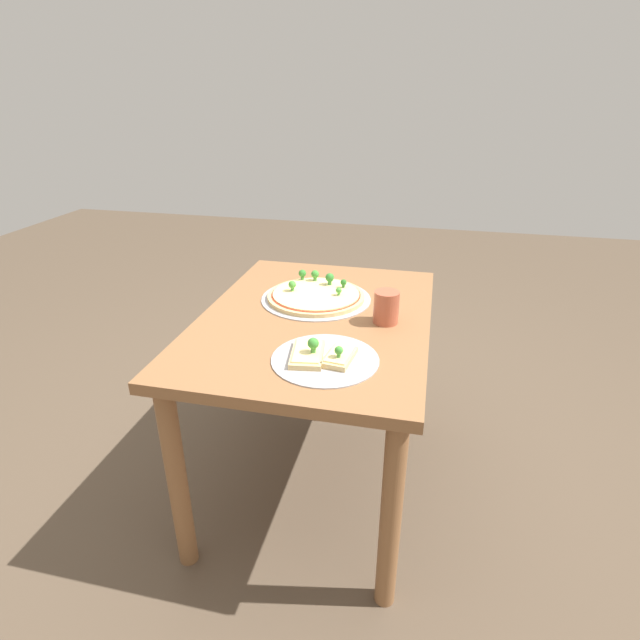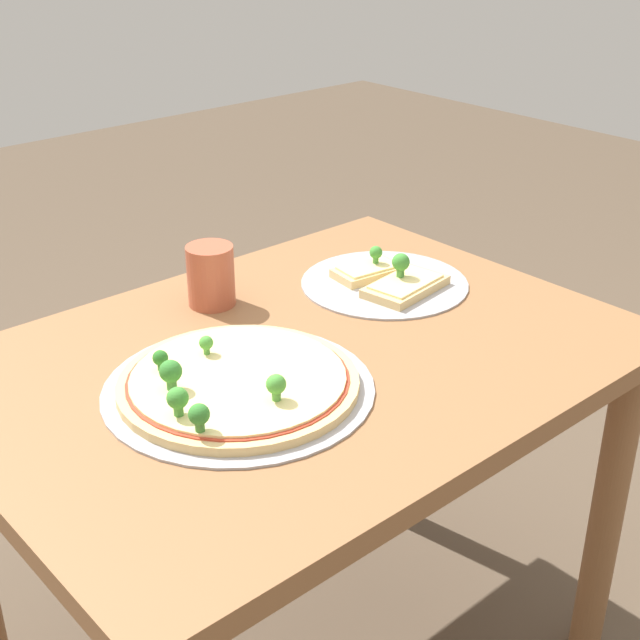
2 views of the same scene
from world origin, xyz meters
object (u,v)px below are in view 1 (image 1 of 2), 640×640
pizza_tray_whole (316,295)px  pizza_tray_slice (322,356)px  dining_table (316,344)px  drinking_cup (386,307)px

pizza_tray_whole → pizza_tray_slice: bearing=-164.6°
dining_table → drinking_cup: bearing=-90.2°
dining_table → pizza_tray_whole: (0.14, 0.03, 0.12)m
dining_table → pizza_tray_slice: pizza_tray_slice is taller
pizza_tray_whole → pizza_tray_slice: (-0.43, -0.12, -0.00)m
dining_table → pizza_tray_slice: (-0.29, -0.09, 0.12)m
dining_table → pizza_tray_whole: pizza_tray_whole is taller
pizza_tray_slice → drinking_cup: 0.32m
pizza_tray_slice → pizza_tray_whole: bearing=15.4°
dining_table → pizza_tray_whole: 0.19m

